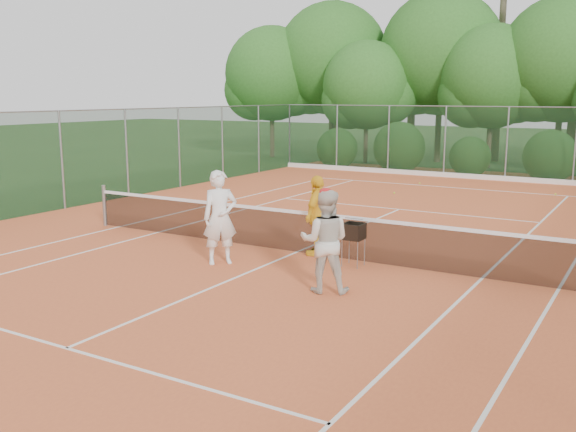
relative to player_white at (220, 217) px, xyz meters
The scene contains 13 objects.
ground 2.08m from the player_white, 60.57° to the left, with size 120.00×120.00×0.00m, color #224318.
clay_court 2.07m from the player_white, 60.57° to the left, with size 18.00×36.00×0.02m, color #DA6232.
tennis_net 1.88m from the player_white, 60.57° to the left, with size 11.97×0.10×1.10m.
player_white is the anchor object (origin of this frame).
player_center_grp 2.84m from the player_white, 12.84° to the right, with size 1.09×0.98×1.88m.
player_yellow 2.18m from the player_white, 50.13° to the left, with size 1.03×0.43×1.77m, color yellow.
ball_hopper 2.77m from the player_white, 26.12° to the left, with size 0.39×0.39×0.90m.
stray_ball_a 10.91m from the player_white, 92.10° to the left, with size 0.07×0.07×0.07m, color #BDDE33.
stray_ball_b 13.81m from the player_white, 91.95° to the left, with size 0.07×0.07×0.07m, color #B5D030.
stray_ball_c 14.26m from the player_white, 71.17° to the left, with size 0.07×0.07×0.07m, color #C4E334.
court_markings 2.07m from the player_white, 60.57° to the left, with size 11.03×23.83×0.01m.
fence_back 16.62m from the player_white, 86.91° to the left, with size 18.07×0.07×3.00m.
tropical_treeline 22.32m from the player_white, 83.90° to the left, with size 32.10×8.49×15.03m.
Camera 1 is at (6.95, -12.07, 3.50)m, focal length 40.00 mm.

